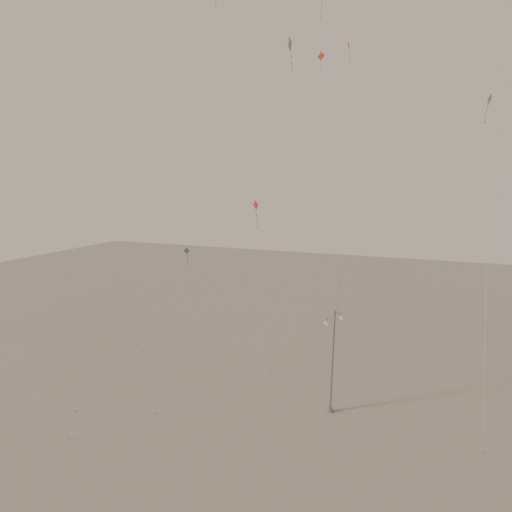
% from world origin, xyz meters
% --- Properties ---
extents(ground, '(160.00, 160.00, 0.00)m').
position_xyz_m(ground, '(0.00, 0.00, 0.00)').
color(ground, gray).
rests_on(ground, ground).
extents(street_lamp, '(1.60, 0.63, 8.49)m').
position_xyz_m(street_lamp, '(4.04, 5.70, 4.53)').
color(street_lamp, gray).
rests_on(street_lamp, ground).
extents(kite_0, '(4.78, 9.14, 37.83)m').
position_xyz_m(kite_0, '(-11.75, 14.14, 28.66)').
color(kite_0, maroon).
rests_on(kite_0, ground).
extents(kite_1, '(9.30, 5.85, 28.25)m').
position_xyz_m(kite_1, '(-1.76, 4.76, 21.78)').
color(kite_1, '#342D2B').
rests_on(kite_1, ground).
extents(kite_2, '(1.24, 2.23, 35.09)m').
position_xyz_m(kite_2, '(0.89, 13.27, 28.21)').
color(kite_2, maroon).
rests_on(kite_2, ground).
extents(kite_3, '(11.24, 9.10, 16.75)m').
position_xyz_m(kite_3, '(-4.22, 2.44, 12.73)').
color(kite_3, maroon).
rests_on(kite_3, ground).
extents(kite_4, '(1.29, 4.75, 24.01)m').
position_xyz_m(kite_4, '(13.75, 7.77, 18.47)').
color(kite_4, '#342D2B').
rests_on(kite_4, ground).
extents(kite_5, '(2.45, 11.72, 33.62)m').
position_xyz_m(kite_5, '(2.04, 21.80, 24.13)').
color(kite_5, maroon).
rests_on(kite_5, ground).
extents(kite_6, '(5.72, 9.07, 12.32)m').
position_xyz_m(kite_6, '(-10.89, 5.18, 9.14)').
color(kite_6, '#342D2B').
rests_on(kite_6, ground).
extents(kite_7, '(2.67, 11.18, 31.19)m').
position_xyz_m(kite_7, '(-1.02, 16.83, 23.39)').
color(kite_7, maroon).
rests_on(kite_7, ground).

